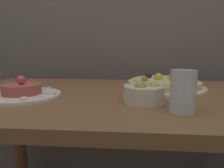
{
  "coord_description": "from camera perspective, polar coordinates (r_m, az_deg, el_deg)",
  "views": [
    {
      "loc": [
        0.04,
        -0.4,
        0.93
      ],
      "look_at": [
        -0.02,
        0.33,
        0.81
      ],
      "focal_mm": 35.0,
      "sensor_mm": 36.0,
      "label": 1
    }
  ],
  "objects": [
    {
      "name": "dining_table",
      "position": [
        0.81,
        1.85,
        -10.92
      ],
      "size": [
        1.2,
        0.7,
        0.77
      ],
      "color": "brown",
      "rests_on": "ground_plane"
    },
    {
      "name": "pizza_plate",
      "position": [
        0.89,
        13.37,
        -0.04
      ],
      "size": [
        0.32,
        0.32,
        0.06
      ],
      "color": "white",
      "rests_on": "dining_table"
    },
    {
      "name": "tartare_plate",
      "position": [
        0.79,
        -22.44,
        -2.0
      ],
      "size": [
        0.25,
        0.25,
        0.07
      ],
      "color": "white",
      "rests_on": "dining_table"
    },
    {
      "name": "small_bowl",
      "position": [
        0.66,
        8.35,
        -2.46
      ],
      "size": [
        0.12,
        0.12,
        0.07
      ],
      "color": "silver",
      "rests_on": "dining_table"
    },
    {
      "name": "drinking_glass",
      "position": [
        0.58,
        18.04,
        -1.82
      ],
      "size": [
        0.07,
        0.07,
        0.11
      ],
      "color": "silver",
      "rests_on": "dining_table"
    }
  ]
}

